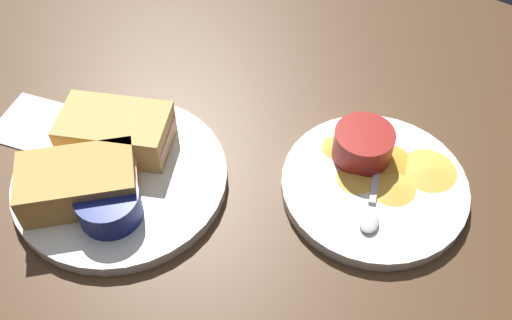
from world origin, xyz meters
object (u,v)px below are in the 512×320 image
Objects in this scene: spoon_by_gravy_ramekin at (370,213)px; spoon_by_dark_ramekin at (132,175)px; sandwich_half_far at (78,182)px; ramekin_dark_sauce at (109,204)px; plate_chips_companion at (374,186)px; ramekin_light_gravy at (363,144)px; sandwich_half_near at (116,131)px; plate_sandwich_main at (121,178)px.

spoon_by_dark_ramekin is at bearing -157.31° from spoon_by_gravy_ramekin.
ramekin_dark_sauce is (4.65, -0.16, -0.45)cm from sandwich_half_far.
plate_chips_companion is (22.73, 20.78, -2.75)cm from ramekin_dark_sauce.
ramekin_light_gravy is at bearing 124.21° from spoon_by_gravy_ramekin.
sandwich_half_near is 1.52× the size of spoon_by_dark_ramekin.
spoon_by_dark_ramekin reaches higher than plate_sandwich_main.
sandwich_half_near reaches higher than spoon_by_dark_ramekin.
spoon_by_gravy_ramekin is at bearing 33.80° from ramekin_dark_sauce.
plate_sandwich_main is at bearing -158.19° from spoon_by_dark_ramekin.
ramekin_light_gravy is (19.41, 23.55, 0.21)cm from ramekin_dark_sauce.
sandwich_half_near is at bearing -165.64° from spoon_by_gravy_ramekin.
sandwich_half_near is 30.01cm from ramekin_light_gravy.
sandwich_half_near is 6.03cm from spoon_by_dark_ramekin.
spoon_by_gravy_ramekin reaches higher than plate_sandwich_main.
spoon_by_gravy_ramekin is at bearing -70.26° from plate_chips_companion.
sandwich_half_near is 31.89cm from spoon_by_gravy_ramekin.
sandwich_half_far reaches higher than ramekin_light_gravy.
plate_sandwich_main is 1.71× the size of sandwich_half_near.
plate_sandwich_main is 29.51cm from ramekin_light_gravy.
sandwich_half_far is at bearing -135.82° from ramekin_light_gravy.
sandwich_half_near is at bearing 148.40° from spoon_by_dark_ramekin.
sandwich_half_far is at bearing -150.90° from spoon_by_gravy_ramekin.
plate_chips_companion is at bearing 36.98° from sandwich_half_far.
sandwich_half_near reaches higher than ramekin_dark_sauce.
sandwich_half_near is 31.90cm from plate_chips_companion.
plate_sandwich_main is 29.86cm from spoon_by_gravy_ramekin.
spoon_by_gravy_ramekin is at bearing 22.69° from spoon_by_dark_ramekin.
ramekin_light_gravy is (24.07, 23.39, -0.24)cm from sandwich_half_far.
plate_sandwich_main and plate_chips_companion have the same top height.
spoon_by_gravy_ramekin is at bearing 14.36° from sandwich_half_near.
plate_sandwich_main is at bearing -148.37° from plate_chips_companion.
sandwich_half_far is 6.40cm from spoon_by_dark_ramekin.
plate_chips_companion is (25.93, 15.97, 0.00)cm from plate_sandwich_main.
spoon_by_dark_ramekin is (4.84, -2.98, -2.04)cm from sandwich_half_near.
ramekin_dark_sauce is at bearing -129.50° from ramekin_light_gravy.
spoon_by_dark_ramekin is at bearing -31.60° from sandwich_half_near.
sandwich_half_near is 2.07× the size of ramekin_dark_sauce.
spoon_by_gravy_ramekin is at bearing -55.79° from ramekin_light_gravy.
sandwich_half_far is 33.56cm from ramekin_light_gravy.
plate_chips_companion is (29.22, 12.38, -3.20)cm from sandwich_half_near.
sandwich_half_far is 1.48× the size of spoon_by_dark_ramekin.
sandwich_half_far is at bearing -119.68° from spoon_by_dark_ramekin.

